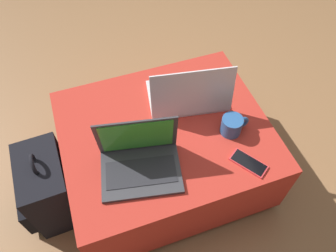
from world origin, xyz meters
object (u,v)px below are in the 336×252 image
at_px(laptop_far, 189,95).
at_px(backpack, 47,188).
at_px(coffee_mug, 232,125).
at_px(cell_phone, 249,163).
at_px(laptop_near, 140,159).

distance_m(laptop_far, backpack, 0.80).
bearing_deg(coffee_mug, cell_phone, -91.28).
xyz_separation_m(backpack, coffee_mug, (0.87, -0.11, 0.26)).
xyz_separation_m(laptop_near, backpack, (-0.43, 0.15, -0.26)).
xyz_separation_m(cell_phone, coffee_mug, (0.00, 0.18, 0.04)).
distance_m(cell_phone, backpack, 0.94).
bearing_deg(cell_phone, backpack, -52.22).
bearing_deg(backpack, coffee_mug, 80.53).
relative_size(laptop_near, cell_phone, 2.19).
bearing_deg(coffee_mug, laptop_near, -175.11).
distance_m(laptop_near, backpack, 0.53).
height_order(laptop_near, coffee_mug, laptop_near).
height_order(laptop_far, backpack, laptop_far).
bearing_deg(laptop_near, backpack, 172.39).
distance_m(laptop_near, coffee_mug, 0.44).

